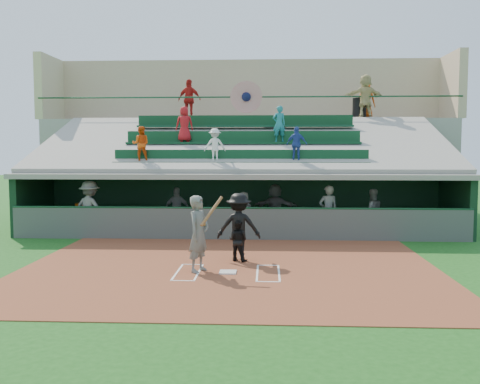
{
  "coord_description": "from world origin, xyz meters",
  "views": [
    {
      "loc": [
        0.98,
        -13.37,
        3.17
      ],
      "look_at": [
        0.13,
        3.5,
        1.8
      ],
      "focal_mm": 40.0,
      "sensor_mm": 36.0,
      "label": 1
    }
  ],
  "objects_px": {
    "home_plate": "(228,272)",
    "catcher": "(238,240)",
    "batter_at_plate": "(199,234)",
    "trash_bin": "(359,108)",
    "white_table": "(79,223)",
    "water_cooler": "(81,209)"
  },
  "relations": [
    {
      "from": "catcher",
      "to": "white_table",
      "type": "height_order",
      "value": "catcher"
    },
    {
      "from": "white_table",
      "to": "water_cooler",
      "type": "relative_size",
      "value": 1.6
    },
    {
      "from": "batter_at_plate",
      "to": "white_table",
      "type": "xyz_separation_m",
      "value": [
        -5.38,
        6.31,
        -0.65
      ]
    },
    {
      "from": "home_plate",
      "to": "water_cooler",
      "type": "bearing_deg",
      "value": 133.2
    },
    {
      "from": "trash_bin",
      "to": "batter_at_plate",
      "type": "bearing_deg",
      "value": -116.22
    },
    {
      "from": "batter_at_plate",
      "to": "catcher",
      "type": "height_order",
      "value": "batter_at_plate"
    },
    {
      "from": "catcher",
      "to": "trash_bin",
      "type": "bearing_deg",
      "value": -93.06
    },
    {
      "from": "home_plate",
      "to": "catcher",
      "type": "height_order",
      "value": "catcher"
    },
    {
      "from": "home_plate",
      "to": "white_table",
      "type": "bearing_deg",
      "value": 133.75
    },
    {
      "from": "trash_bin",
      "to": "water_cooler",
      "type": "bearing_deg",
      "value": -152.04
    },
    {
      "from": "batter_at_plate",
      "to": "white_table",
      "type": "height_order",
      "value": "batter_at_plate"
    },
    {
      "from": "batter_at_plate",
      "to": "trash_bin",
      "type": "height_order",
      "value": "trash_bin"
    },
    {
      "from": "home_plate",
      "to": "catcher",
      "type": "distance_m",
      "value": 1.55
    },
    {
      "from": "home_plate",
      "to": "trash_bin",
      "type": "distance_m",
      "value": 14.52
    },
    {
      "from": "home_plate",
      "to": "trash_bin",
      "type": "bearing_deg",
      "value": 66.78
    },
    {
      "from": "home_plate",
      "to": "batter_at_plate",
      "type": "xyz_separation_m",
      "value": [
        -0.75,
        0.09,
        0.97
      ]
    },
    {
      "from": "batter_at_plate",
      "to": "trash_bin",
      "type": "xyz_separation_m",
      "value": [
        6.12,
        12.42,
        4.08
      ]
    },
    {
      "from": "white_table",
      "to": "water_cooler",
      "type": "height_order",
      "value": "water_cooler"
    },
    {
      "from": "batter_at_plate",
      "to": "trash_bin",
      "type": "distance_m",
      "value": 14.44
    },
    {
      "from": "catcher",
      "to": "home_plate",
      "type": "bearing_deg",
      "value": 104.93
    },
    {
      "from": "batter_at_plate",
      "to": "trash_bin",
      "type": "bearing_deg",
      "value": 63.78
    },
    {
      "from": "water_cooler",
      "to": "white_table",
      "type": "bearing_deg",
      "value": -145.55
    }
  ]
}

